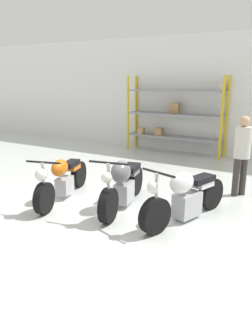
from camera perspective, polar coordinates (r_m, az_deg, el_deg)
ground_plane at (r=5.97m, az=-1.94°, el=-7.38°), size 30.00×30.00×0.00m
back_wall at (r=10.47m, az=14.12°, el=12.13°), size 30.00×0.08×3.60m
shelving_rack at (r=10.47m, az=8.47°, el=9.20°), size 3.14×0.63×2.39m
motorcycle_orange at (r=6.50m, az=-11.01°, el=-1.82°), size 0.85×2.08×0.94m
motorcycle_grey at (r=5.99m, az=-0.51°, el=-2.74°), size 0.74×2.03×1.02m
motorcycle_white at (r=5.53m, az=10.33°, el=-4.93°), size 0.90×2.01×0.98m
person_browsing at (r=6.85m, az=19.56°, el=3.00°), size 0.45×0.45×1.61m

